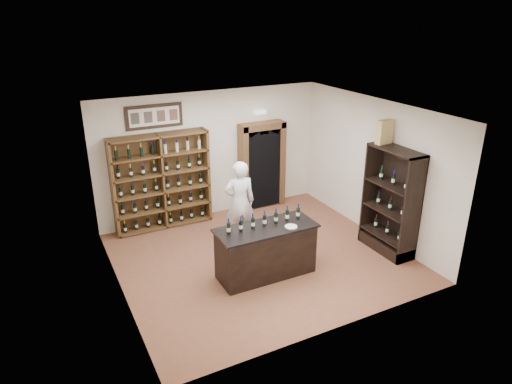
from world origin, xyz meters
TOP-DOWN VIEW (x-y plane):
  - floor at (0.00, 0.00)m, footprint 5.50×5.50m
  - ceiling at (0.00, 0.00)m, footprint 5.50×5.50m
  - wall_back at (0.00, 2.50)m, footprint 5.50×0.04m
  - wall_left at (-2.75, 0.00)m, footprint 0.04×5.00m
  - wall_right at (2.75, 0.00)m, footprint 0.04×5.00m
  - wine_shelf at (-1.30, 2.33)m, footprint 2.20×0.38m
  - framed_picture at (-1.30, 2.47)m, footprint 1.25×0.04m
  - arched_doorway at (1.25, 2.33)m, footprint 1.17×0.35m
  - emergency_light at (1.25, 2.42)m, footprint 0.30×0.10m
  - tasting_counter at (-0.20, -0.60)m, footprint 1.88×0.78m
  - counter_bottle_0 at (-0.92, -0.54)m, footprint 0.07×0.07m
  - counter_bottle_1 at (-0.68, -0.54)m, footprint 0.07×0.07m
  - counter_bottle_2 at (-0.44, -0.54)m, footprint 0.07×0.07m
  - counter_bottle_3 at (-0.20, -0.54)m, footprint 0.07×0.07m
  - counter_bottle_4 at (0.04, -0.54)m, footprint 0.07×0.07m
  - counter_bottle_5 at (0.28, -0.54)m, footprint 0.07×0.07m
  - counter_bottle_6 at (0.52, -0.54)m, footprint 0.07×0.07m
  - side_cabinet at (2.52, -0.90)m, footprint 0.48×1.20m
  - shopkeeper at (-0.05, 0.86)m, footprint 0.73×0.55m
  - plate at (0.20, -0.81)m, footprint 0.23×0.23m
  - wine_crate at (2.50, -0.50)m, footprint 0.35×0.17m

SIDE VIEW (x-z plane):
  - floor at x=0.00m, z-range 0.00..0.00m
  - tasting_counter at x=-0.20m, z-range -0.01..0.99m
  - side_cabinet at x=2.52m, z-range -0.35..1.85m
  - shopkeeper at x=-0.05m, z-range 0.00..1.81m
  - plate at x=0.20m, z-range 1.00..1.02m
  - wine_shelf at x=-1.30m, z-range 0.00..2.20m
  - counter_bottle_0 at x=-0.92m, z-range 0.96..1.26m
  - counter_bottle_1 at x=-0.68m, z-range 0.96..1.26m
  - counter_bottle_2 at x=-0.44m, z-range 0.96..1.26m
  - counter_bottle_3 at x=-0.20m, z-range 0.96..1.26m
  - counter_bottle_4 at x=0.04m, z-range 0.96..1.26m
  - counter_bottle_5 at x=0.28m, z-range 0.96..1.26m
  - counter_bottle_6 at x=0.52m, z-range 0.96..1.26m
  - arched_doorway at x=1.25m, z-range 0.05..2.22m
  - wall_back at x=0.00m, z-range 0.00..3.00m
  - wall_left at x=-2.75m, z-range 0.00..3.00m
  - wall_right at x=2.75m, z-range 0.00..3.00m
  - emergency_light at x=1.25m, z-range 2.35..2.45m
  - wine_crate at x=2.50m, z-range 2.20..2.68m
  - framed_picture at x=-1.30m, z-range 2.29..2.81m
  - ceiling at x=0.00m, z-range 3.00..3.00m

